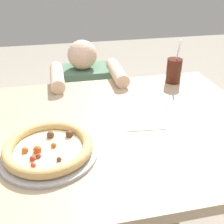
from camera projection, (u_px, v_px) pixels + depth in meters
dining_table at (124, 147)px, 1.14m from camera, size 1.11×0.91×0.75m
pizza_near at (48, 149)px, 0.90m from camera, size 0.33×0.33×0.05m
drink_cup_colored at (174, 71)px, 1.42m from camera, size 0.08×0.08×0.22m
paper_napkin at (142, 120)px, 1.10m from camera, size 0.17×0.16×0.00m
diner_seated at (86, 114)px, 1.81m from camera, size 0.39×0.51×0.91m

